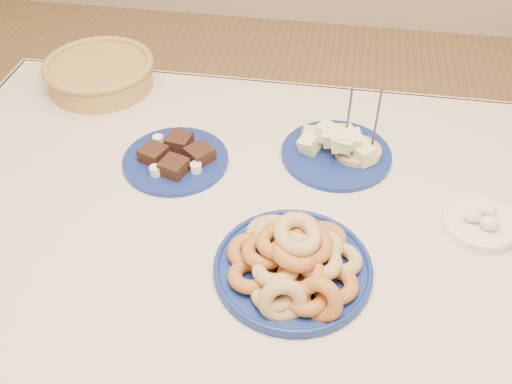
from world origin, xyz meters
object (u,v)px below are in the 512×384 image
donut_platter (294,261)px  egg_bowl (480,222)px  candle_holder (358,151)px  melon_plate (336,148)px  brownie_plate (176,158)px  wicker_basket (100,73)px  dining_table (259,240)px

donut_platter → egg_bowl: size_ratio=1.69×
candle_holder → melon_plate: bearing=-172.5°
brownie_plate → donut_platter: bearing=-42.7°
donut_platter → brownie_plate: bearing=137.3°
wicker_basket → candle_holder: candle_holder is taller
melon_plate → egg_bowl: bearing=-31.0°
wicker_basket → egg_bowl: size_ratio=2.04×
wicker_basket → candle_holder: bearing=-15.6°
brownie_plate → melon_plate: bearing=13.0°
melon_plate → brownie_plate: bearing=-167.0°
wicker_basket → candle_holder: size_ratio=2.12×
brownie_plate → egg_bowl: bearing=-8.5°
wicker_basket → candle_holder: (0.76, -0.21, -0.03)m
melon_plate → candle_holder: bearing=7.5°
dining_table → wicker_basket: (-0.55, 0.44, 0.15)m
wicker_basket → egg_bowl: wicker_basket is taller
dining_table → egg_bowl: egg_bowl is taller
candle_holder → egg_bowl: 0.35m
melon_plate → brownie_plate: size_ratio=0.85×
donut_platter → brownie_plate: donut_platter is taller
dining_table → donut_platter: (0.10, -0.18, 0.15)m
donut_platter → brownie_plate: size_ratio=1.00×
melon_plate → egg_bowl: 0.39m
donut_platter → egg_bowl: bearing=26.9°
wicker_basket → egg_bowl: 1.12m
candle_holder → egg_bowl: candle_holder is taller
dining_table → brownie_plate: 0.29m
wicker_basket → egg_bowl: (1.04, -0.42, -0.03)m
donut_platter → melon_plate: donut_platter is taller
brownie_plate → candle_holder: (0.45, 0.10, 0.00)m
brownie_plate → egg_bowl: size_ratio=1.69×
donut_platter → wicker_basket: size_ratio=0.83×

